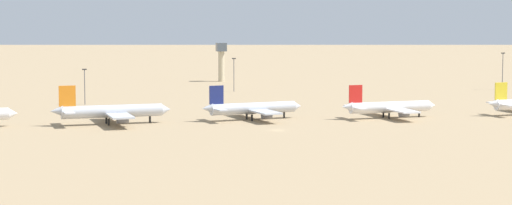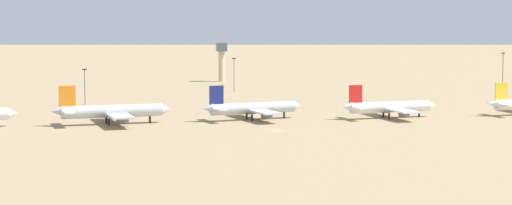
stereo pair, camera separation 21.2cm
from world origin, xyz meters
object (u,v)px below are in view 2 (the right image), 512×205
at_px(parked_jet_red_5, 389,107).
at_px(light_pole_east, 503,69).
at_px(light_pole_mid, 234,72).
at_px(parked_jet_orange_3, 111,111).
at_px(parked_jet_navy_4, 252,108).
at_px(light_pole_west, 85,84).
at_px(control_tower, 222,58).

bearing_deg(parked_jet_red_5, light_pole_east, 40.93).
bearing_deg(light_pole_mid, parked_jet_orange_3, -119.20).
height_order(parked_jet_navy_4, light_pole_west, light_pole_west).
bearing_deg(control_tower, parked_jet_red_5, -81.13).
distance_m(light_pole_west, light_pole_east, 198.90).
bearing_deg(parked_jet_red_5, light_pole_mid, 99.59).
bearing_deg(light_pole_west, control_tower, 55.07).
height_order(parked_jet_navy_4, light_pole_mid, light_pole_mid).
relative_size(parked_jet_orange_3, light_pole_mid, 2.60).
height_order(parked_jet_red_5, control_tower, control_tower).
height_order(light_pole_west, light_pole_east, light_pole_east).
distance_m(control_tower, light_pole_mid, 62.11).
xyz_separation_m(light_pole_mid, light_pole_east, (126.64, -16.73, 1.03)).
xyz_separation_m(parked_jet_red_5, light_pole_east, (93.46, 100.66, 6.09)).
height_order(parked_jet_orange_3, parked_jet_red_5, parked_jet_orange_3).
height_order(parked_jet_orange_3, parked_jet_navy_4, parked_jet_orange_3).
xyz_separation_m(parked_jet_red_5, light_pole_mid, (-33.18, 117.38, 5.07)).
distance_m(parked_jet_navy_4, light_pole_east, 171.05).
relative_size(parked_jet_orange_3, light_pole_east, 2.30).
bearing_deg(light_pole_west, light_pole_east, 8.47).
height_order(parked_jet_red_5, light_pole_east, light_pole_east).
bearing_deg(control_tower, light_pole_mid, -94.82).
relative_size(parked_jet_navy_4, control_tower, 1.84).
bearing_deg(light_pole_mid, light_pole_west, -146.72).
bearing_deg(parked_jet_red_5, light_pole_west, 139.15).
bearing_deg(parked_jet_orange_3, parked_jet_red_5, -7.03).
bearing_deg(light_pole_east, parked_jet_orange_3, -152.77).
height_order(parked_jet_orange_3, light_pole_mid, light_pole_mid).
xyz_separation_m(parked_jet_orange_3, light_pole_mid, (64.23, 114.95, 4.63)).
bearing_deg(parked_jet_navy_4, parked_jet_orange_3, 172.49).
height_order(parked_jet_navy_4, light_pole_east, light_pole_east).
bearing_deg(light_pole_east, parked_jet_red_5, -132.88).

